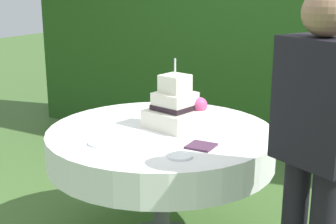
# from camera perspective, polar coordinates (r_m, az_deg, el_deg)

# --- Properties ---
(foliage_hedge) EXTENTS (5.42, 0.63, 2.86)m
(foliage_hedge) POSITION_cam_1_polar(r_m,az_deg,el_deg) (4.69, 13.11, 12.60)
(foliage_hedge) COLOR #234C19
(foliage_hedge) RESTS_ON ground_plane
(cake_table) EXTENTS (1.35, 1.35, 0.77)m
(cake_table) POSITION_cam_1_polar(r_m,az_deg,el_deg) (2.86, -0.83, -4.07)
(cake_table) COLOR #4C4C51
(cake_table) RESTS_ON ground_plane
(wedding_cake) EXTENTS (0.34, 0.34, 0.42)m
(wedding_cake) POSITION_cam_1_polar(r_m,az_deg,el_deg) (2.85, 0.97, 0.47)
(wedding_cake) COLOR silver
(wedding_cake) RESTS_ON cake_table
(serving_plate_near) EXTENTS (0.15, 0.15, 0.01)m
(serving_plate_near) POSITION_cam_1_polar(r_m,az_deg,el_deg) (2.61, -7.94, -3.68)
(serving_plate_near) COLOR white
(serving_plate_near) RESTS_ON cake_table
(serving_plate_far) EXTENTS (0.13, 0.13, 0.01)m
(serving_plate_far) POSITION_cam_1_polar(r_m,az_deg,el_deg) (2.39, 1.42, -5.27)
(serving_plate_far) COLOR white
(serving_plate_far) RESTS_ON cake_table
(napkin_stack) EXTENTS (0.14, 0.14, 0.01)m
(napkin_stack) POSITION_cam_1_polar(r_m,az_deg,el_deg) (2.54, 3.98, -4.07)
(napkin_stack) COLOR #4C2D47
(napkin_stack) RESTS_ON cake_table
(standing_person) EXTENTS (0.41, 0.34, 1.60)m
(standing_person) POSITION_cam_1_polar(r_m,az_deg,el_deg) (2.18, 17.13, -3.92)
(standing_person) COLOR black
(standing_person) RESTS_ON ground_plane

